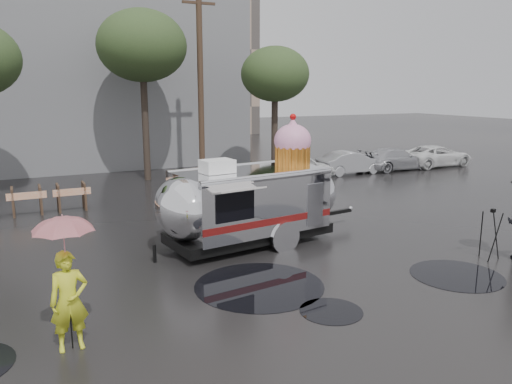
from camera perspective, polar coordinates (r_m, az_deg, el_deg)
ground at (r=11.66m, az=5.89°, el=-10.61°), size 120.00×120.00×0.00m
puddles at (r=11.20m, az=3.86°, el=-11.52°), size 12.36×4.07×0.01m
grey_building at (r=33.25m, az=-23.54°, el=14.43°), size 22.00×12.00×13.00m
utility_pole at (r=24.56m, az=-6.36°, el=12.17°), size 1.60×0.28×9.00m
tree_mid at (r=24.88m, az=-12.91°, el=15.92°), size 4.20×4.20×8.03m
tree_right at (r=25.06m, az=2.18°, el=13.22°), size 3.36×3.36×6.42m
barricade_row at (r=19.51m, az=-24.71°, el=-0.86°), size 4.30×0.80×1.00m
parked_cars at (r=27.70m, az=13.75°, el=3.76°), size 13.20×1.90×1.50m
airstream_trailer at (r=14.29m, az=-0.42°, el=-0.77°), size 6.97×3.21×3.78m
person_left at (r=9.25m, az=-20.58°, el=-11.60°), size 0.66×0.46×1.76m
umbrella_pink at (r=8.89m, az=-21.09°, el=-5.07°), size 1.26×1.26×2.41m
tripod at (r=14.44m, az=25.29°, el=-3.97°), size 0.53×0.57×1.38m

